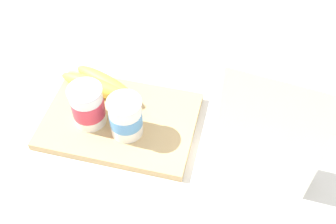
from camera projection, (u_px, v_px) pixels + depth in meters
name	position (u px, v px, depth m)	size (l,w,h in m)	color
ground_plane	(121.00, 123.00, 0.89)	(2.40, 2.40, 0.00)	silver
cutting_board	(120.00, 121.00, 0.88)	(0.32, 0.22, 0.02)	tan
cereal_box	(272.00, 128.00, 0.70)	(0.18, 0.06, 0.28)	white
yogurt_cup_front	(126.00, 117.00, 0.82)	(0.07, 0.07, 0.09)	white
yogurt_cup_back	(88.00, 106.00, 0.83)	(0.07, 0.07, 0.10)	white
banana_bunch	(102.00, 85.00, 0.91)	(0.19, 0.10, 0.04)	#DECE47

